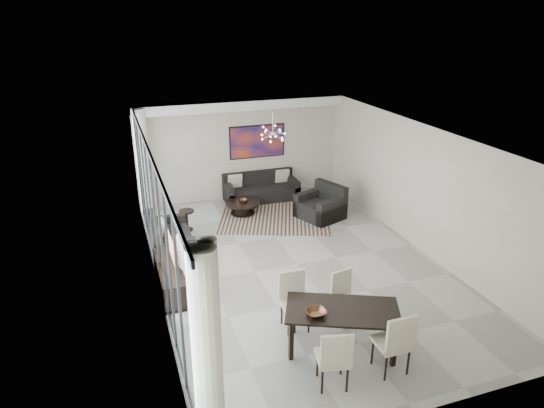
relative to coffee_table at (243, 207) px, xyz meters
name	(u,v)px	position (x,y,z in m)	size (l,w,h in m)	color
room_shell	(318,201)	(0.80, -3.17, 1.26)	(6.00, 9.00, 2.90)	#A8A39B
window_wall	(160,220)	(-2.51, -3.17, 1.28)	(0.37, 8.95, 2.90)	silver
soffit	(242,105)	(0.34, 1.13, 2.58)	(5.98, 0.40, 0.26)	white
painting	(257,142)	(0.84, 1.30, 1.46)	(1.68, 0.04, 0.98)	#C7401B
chandelier	(273,134)	(0.64, -0.67, 2.16)	(0.66, 0.66, 0.71)	silver
rug	(275,218)	(0.73, -0.57, -0.18)	(2.89, 2.22, 0.01)	black
coffee_table	(243,207)	(0.00, 0.00, 0.00)	(0.95, 0.95, 0.33)	black
bowl_coffee	(243,201)	(0.03, 0.03, 0.18)	(0.23, 0.23, 0.07)	brown
sofa_main	(261,191)	(0.81, 0.90, 0.08)	(2.15, 0.88, 0.78)	black
loveseat	(170,240)	(-2.20, -1.59, 0.08)	(0.90, 1.60, 0.80)	black
armchair	(321,207)	(1.94, -0.94, 0.12)	(1.33, 1.36, 0.90)	black
side_table	(187,217)	(-1.63, -0.58, 0.17)	(0.39, 0.39, 0.54)	black
tv_console	(171,278)	(-2.42, -3.32, 0.08)	(0.49, 1.74, 0.54)	black
television	(177,252)	(-2.26, -3.32, 0.63)	(0.96, 0.13, 0.55)	gray
dining_table	(342,314)	(-0.02, -6.05, 0.48)	(2.02, 1.57, 0.75)	black
dining_chair_sw	(335,356)	(-0.54, -6.86, 0.40)	(0.56, 0.56, 1.02)	beige
dining_chair_se	(396,340)	(0.47, -6.87, 0.44)	(0.50, 0.50, 1.09)	beige
dining_chair_nw	(294,296)	(-0.53, -5.20, 0.40)	(0.49, 0.49, 1.03)	beige
dining_chair_ne	(344,292)	(0.39, -5.31, 0.35)	(0.51, 0.51, 0.94)	beige
bowl_dining	(316,313)	(-0.49, -6.05, 0.60)	(0.31, 0.31, 0.08)	brown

